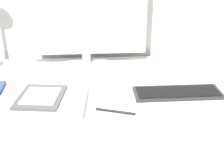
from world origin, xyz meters
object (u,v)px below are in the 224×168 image
at_px(keyboard, 177,93).
at_px(ereader, 41,97).
at_px(pen, 116,111).
at_px(monitor, 85,15).
at_px(laptop, 43,100).

bearing_deg(keyboard, ereader, -176.06).
bearing_deg(ereader, keyboard, 3.94).
distance_m(keyboard, pen, 0.28).
bearing_deg(ereader, monitor, 66.34).
height_order(monitor, pen, monitor).
height_order(keyboard, ereader, ereader).
height_order(keyboard, laptop, laptop).
height_order(laptop, ereader, ereader).
xyz_separation_m(monitor, laptop, (-0.16, -0.38, -0.23)).
bearing_deg(laptop, monitor, 67.00).
distance_m(keyboard, laptop, 0.52).
bearing_deg(pen, ereader, 161.77).
xyz_separation_m(monitor, keyboard, (0.35, -0.35, -0.23)).
relative_size(monitor, ereader, 2.61).
distance_m(laptop, ereader, 0.02).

